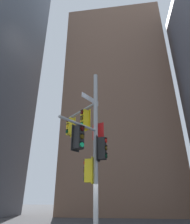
{
  "coord_description": "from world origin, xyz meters",
  "views": [
    {
      "loc": [
        1.17,
        -8.76,
        1.95
      ],
      "look_at": [
        -0.0,
        -0.21,
        5.81
      ],
      "focal_mm": 30.99,
      "sensor_mm": 36.0,
      "label": 1
    }
  ],
  "objects": [
    {
      "name": "building_mid_block",
      "position": [
        0.93,
        22.43,
        16.24
      ],
      "size": [
        15.45,
        15.45,
        32.48
      ],
      "primitive_type": "cube",
      "color": "brown",
      "rests_on": "ground"
    },
    {
      "name": "signal_pole_assembly",
      "position": [
        -0.41,
        0.17,
        4.44
      ],
      "size": [
        2.54,
        3.98,
        8.11
      ],
      "color": "#9EA0A3",
      "rests_on": "ground"
    }
  ]
}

